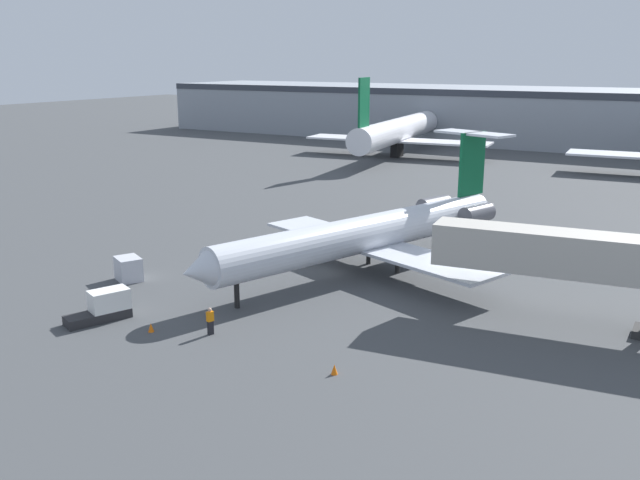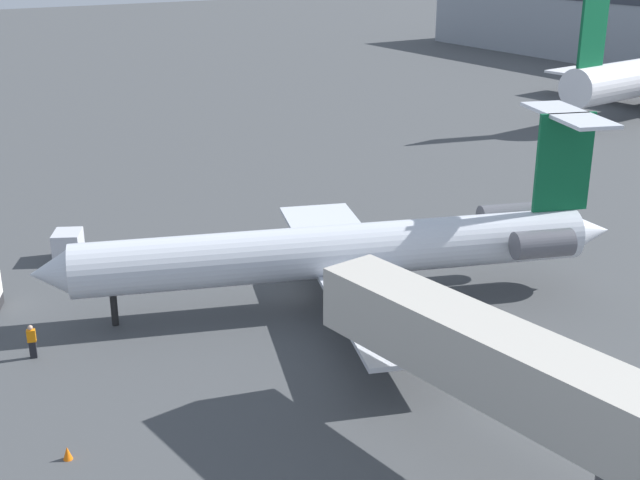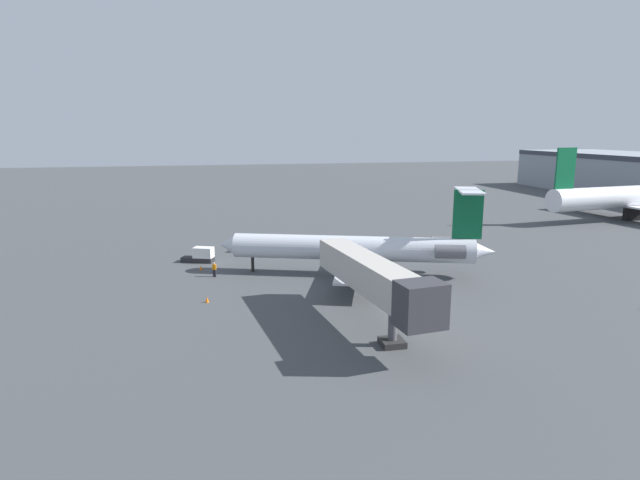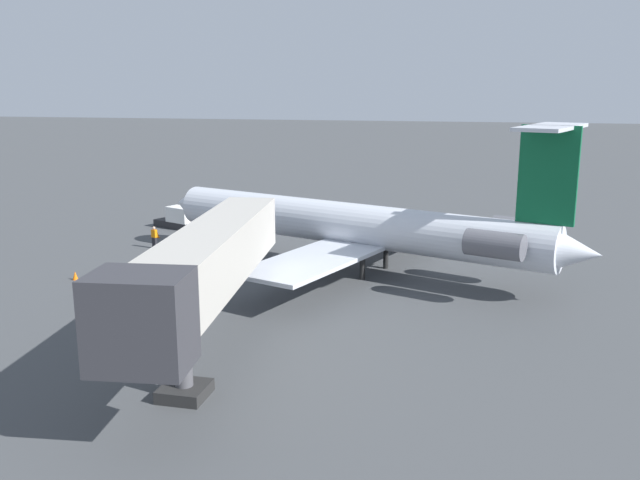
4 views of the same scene
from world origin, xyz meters
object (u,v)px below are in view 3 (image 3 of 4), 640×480
jet_bridge (377,280)px  regional_jet (360,248)px  ground_crew_marshaller (214,269)px  cargo_container_uld (250,245)px  baggage_tug_lead (201,256)px  parked_airliner_west_end (633,197)px  traffic_cone_near (201,268)px  traffic_cone_mid (207,300)px

jet_bridge → regional_jet: bearing=167.3°
ground_crew_marshaller → cargo_container_uld: size_ratio=0.67×
baggage_tug_lead → ground_crew_marshaller: bearing=11.1°
regional_jet → ground_crew_marshaller: 16.69m
parked_airliner_west_end → baggage_tug_lead: bearing=-79.5°
traffic_cone_near → parked_airliner_west_end: size_ratio=0.01×
baggage_tug_lead → traffic_cone_near: (3.95, -0.05, -0.56)m
ground_crew_marshaller → traffic_cone_near: ground_crew_marshaller is taller
baggage_tug_lead → traffic_cone_mid: 16.34m
parked_airliner_west_end → jet_bridge: bearing=-56.8°
baggage_tug_lead → parked_airliner_west_end: size_ratio=0.11×
jet_bridge → cargo_container_uld: size_ratio=7.28×
regional_jet → jet_bridge: (17.08, -3.85, 1.31)m
regional_jet → parked_airliner_west_end: parked_airliner_west_end is taller
baggage_tug_lead → jet_bridge: bearing=27.0°
cargo_container_uld → traffic_cone_mid: 21.74m
jet_bridge → ground_crew_marshaller: jet_bridge is taller
jet_bridge → traffic_cone_mid: jet_bridge is taller
ground_crew_marshaller → traffic_cone_near: 3.74m
regional_jet → traffic_cone_near: (-6.22, -17.77, -2.92)m
traffic_cone_near → parked_airliner_west_end: 79.67m
traffic_cone_mid → parked_airliner_west_end: (-30.60, 76.93, 4.03)m
cargo_container_uld → parked_airliner_west_end: parked_airliner_west_end is taller
regional_jet → traffic_cone_mid: regional_jet is taller
jet_bridge → ground_crew_marshaller: (-19.93, -12.43, -3.64)m
traffic_cone_near → regional_jet: bearing=70.7°
traffic_cone_near → traffic_cone_mid: same height
traffic_cone_mid → cargo_container_uld: bearing=163.7°
ground_crew_marshaller → cargo_container_uld: bearing=156.6°
jet_bridge → parked_airliner_west_end: (-41.53, 63.53, -0.19)m
traffic_cone_near → parked_airliner_west_end: (-18.23, 77.45, 4.03)m
baggage_tug_lead → parked_airliner_west_end: parked_airliner_west_end is taller
traffic_cone_mid → ground_crew_marshaller: bearing=173.8°
jet_bridge → baggage_tug_lead: 30.80m
regional_jet → traffic_cone_near: 19.05m
baggage_tug_lead → cargo_container_uld: size_ratio=1.67×
ground_crew_marshaller → baggage_tug_lead: 7.47m
regional_jet → cargo_container_uld: 18.60m
cargo_container_uld → traffic_cone_mid: bearing=-16.3°
cargo_container_uld → traffic_cone_near: size_ratio=4.60×
cargo_container_uld → parked_airliner_west_end: bearing=97.8°
regional_jet → baggage_tug_lead: size_ratio=7.19×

